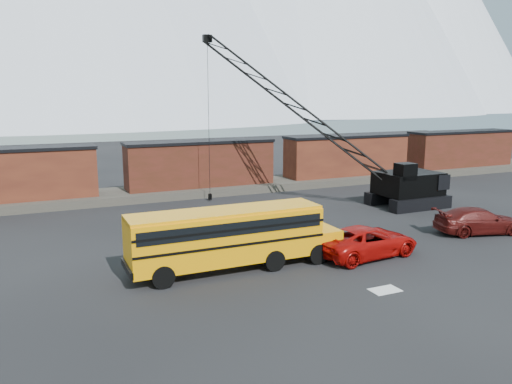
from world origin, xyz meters
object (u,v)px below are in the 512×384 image
(red_pickup, at_px, (367,241))
(school_bus, at_px, (232,236))
(crawler_crane, at_px, (299,109))
(maroon_suv, at_px, (479,221))

(red_pickup, bearing_deg, school_bus, 76.09)
(school_bus, bearing_deg, crawler_crane, 49.36)
(school_bus, bearing_deg, red_pickup, -8.08)
(red_pickup, xyz_separation_m, crawler_crane, (3.09, 13.60, 6.94))
(school_bus, height_order, red_pickup, school_bus)
(red_pickup, height_order, maroon_suv, red_pickup)
(maroon_suv, relative_size, crawler_crane, 0.33)
(school_bus, height_order, crawler_crane, crawler_crane)
(crawler_crane, bearing_deg, red_pickup, -102.79)
(red_pickup, bearing_deg, maroon_suv, -90.55)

